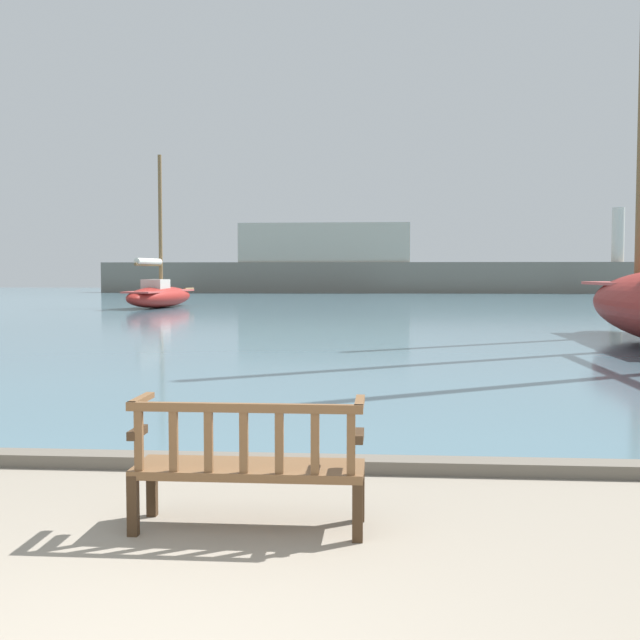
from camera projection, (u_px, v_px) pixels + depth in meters
The scene contains 5 objects.
harbor_water at pixel (364, 302), 47.27m from camera, with size 100.00×80.00×0.08m, color slate.
quay_edge_kerb at pixel (251, 462), 7.32m from camera, with size 40.00×0.30×0.12m, color #675F54.
park_bench at pixel (249, 463), 5.57m from camera, with size 1.60×0.52×0.92m.
sailboat_distant_harbor at pixel (159, 294), 38.94m from camera, with size 2.62×7.83×7.40m.
far_breakwater at pixel (362, 269), 66.97m from camera, with size 45.36×2.40×7.05m.
Camera 1 is at (1.21, -3.31, 1.80)m, focal length 45.00 mm.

